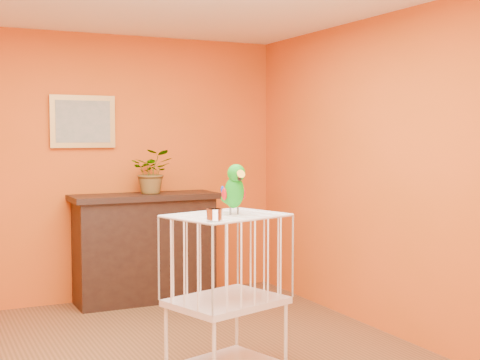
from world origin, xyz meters
TOP-DOWN VIEW (x-y plane):
  - room_shell at (0.00, 0.00)m, footprint 4.50×4.50m
  - console_cabinet at (0.54, 2.00)m, footprint 1.42×0.51m
  - potted_plant at (0.62, 1.99)m, footprint 0.52×0.55m
  - framed_picture at (0.00, 2.22)m, footprint 0.62×0.04m
  - birdcage at (0.40, -0.21)m, footprint 0.84×0.73m
  - feed_cup at (0.19, -0.48)m, footprint 0.10×0.10m
  - parrot at (0.46, -0.21)m, footprint 0.17×0.30m

SIDE VIEW (x-z plane):
  - console_cabinet at x=0.54m, z-range 0.00..1.05m
  - birdcage at x=0.40m, z-range 0.02..1.11m
  - feed_cup at x=0.19m, z-range 1.10..1.17m
  - potted_plant at x=0.62m, z-range 1.05..1.39m
  - parrot at x=0.46m, z-range 1.10..1.43m
  - room_shell at x=0.00m, z-range -0.67..3.83m
  - framed_picture at x=0.00m, z-range 1.50..2.00m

